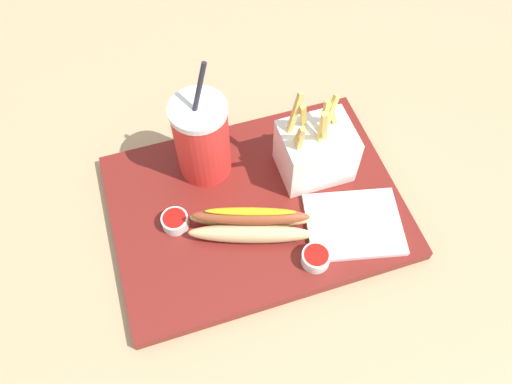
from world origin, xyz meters
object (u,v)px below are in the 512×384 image
object	(u,v)px
hot_dog_1	(251,223)
ketchup_cup_1	(316,258)
soda_cup	(202,139)
napkin_stack	(354,224)
fries_basket	(315,151)
ketchup_cup_2	(175,222)

from	to	relation	value
hot_dog_1	ketchup_cup_1	distance (m)	0.10
soda_cup	napkin_stack	world-z (taller)	soda_cup
fries_basket	napkin_stack	world-z (taller)	fries_basket
hot_dog_1	ketchup_cup_2	distance (m)	0.11
soda_cup	hot_dog_1	distance (m)	0.14
soda_cup	ketchup_cup_1	bearing A→B (deg)	-62.93
fries_basket	hot_dog_1	bearing A→B (deg)	-148.35
soda_cup	hot_dog_1	size ratio (longest dim) A/B	1.14
napkin_stack	ketchup_cup_1	bearing A→B (deg)	-154.22
soda_cup	napkin_stack	size ratio (longest dim) A/B	1.54
hot_dog_1	ketchup_cup_2	world-z (taller)	hot_dog_1
soda_cup	ketchup_cup_2	world-z (taller)	soda_cup
ketchup_cup_1	napkin_stack	world-z (taller)	ketchup_cup_1
ketchup_cup_1	ketchup_cup_2	size ratio (longest dim) A/B	1.02
hot_dog_1	ketchup_cup_2	xyz separation A→B (m)	(-0.10, 0.04, -0.01)
fries_basket	napkin_stack	size ratio (longest dim) A/B	1.20
soda_cup	fries_basket	size ratio (longest dim) A/B	1.29
fries_basket	hot_dog_1	world-z (taller)	fries_basket
soda_cup	ketchup_cup_2	distance (m)	0.13
ketchup_cup_1	napkin_stack	xyz separation A→B (m)	(0.07, 0.04, -0.01)
soda_cup	ketchup_cup_1	distance (m)	0.24
soda_cup	fries_basket	bearing A→B (deg)	-19.07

